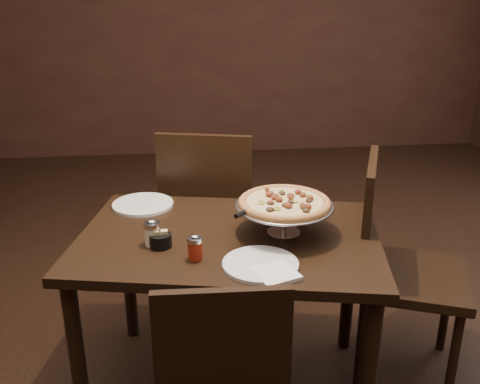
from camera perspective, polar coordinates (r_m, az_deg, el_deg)
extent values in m
cube|color=black|center=(2.56, -0.20, -18.85)|extent=(6.00, 7.00, 0.02)
cube|color=black|center=(5.47, -4.55, 18.52)|extent=(6.00, 0.02, 2.80)
cube|color=black|center=(2.09, -1.21, -5.07)|extent=(1.29, 0.99, 0.04)
cylinder|color=black|center=(2.13, -16.91, -17.04)|extent=(0.06, 0.06, 0.69)
cylinder|color=black|center=(2.03, 13.50, -18.91)|extent=(0.06, 0.06, 0.69)
cylinder|color=black|center=(2.65, -11.81, -8.48)|extent=(0.06, 0.06, 0.69)
cylinder|color=black|center=(2.57, 11.52, -9.50)|extent=(0.06, 0.06, 0.69)
cylinder|color=silver|center=(2.10, 4.66, -4.35)|extent=(0.13, 0.13, 0.01)
cylinder|color=silver|center=(2.08, 4.71, -2.97)|extent=(0.03, 0.03, 0.10)
cylinder|color=silver|center=(2.06, 4.75, -1.59)|extent=(0.09, 0.09, 0.01)
cylinder|color=#ACACB2|center=(2.06, 4.75, -1.45)|extent=(0.37, 0.37, 0.01)
torus|color=#ACACB2|center=(2.06, 4.76, -1.42)|extent=(0.38, 0.38, 0.01)
cylinder|color=#9B5E2E|center=(2.05, 4.76, -1.23)|extent=(0.35, 0.35, 0.01)
torus|color=#9B5E2E|center=(2.05, 4.76, -1.13)|extent=(0.36, 0.36, 0.03)
cylinder|color=tan|center=(2.05, 4.77, -1.01)|extent=(0.30, 0.30, 0.01)
cylinder|color=#F5F0BE|center=(2.02, -9.34, -4.66)|extent=(0.06, 0.06, 0.07)
cylinder|color=silver|center=(2.00, -9.42, -3.46)|extent=(0.06, 0.06, 0.02)
ellipsoid|color=silver|center=(1.99, -9.45, -3.07)|extent=(0.03, 0.03, 0.01)
cylinder|color=maroon|center=(1.90, -4.81, -6.22)|extent=(0.05, 0.05, 0.07)
cylinder|color=silver|center=(1.88, -4.85, -5.08)|extent=(0.05, 0.05, 0.02)
ellipsoid|color=silver|center=(1.88, -4.86, -4.71)|extent=(0.03, 0.03, 0.01)
cylinder|color=black|center=(2.01, -8.48, -5.12)|extent=(0.08, 0.08, 0.05)
cube|color=#D0BA78|center=(2.00, -8.89, -4.84)|extent=(0.04, 0.03, 0.06)
cube|color=#D0BA78|center=(2.00, -8.18, -4.81)|extent=(0.04, 0.03, 0.06)
cube|color=white|center=(1.81, 3.78, -8.72)|extent=(0.17, 0.17, 0.01)
cylinder|color=white|center=(2.39, -10.32, -1.31)|extent=(0.27, 0.27, 0.01)
cylinder|color=white|center=(1.86, 2.20, -7.71)|extent=(0.27, 0.27, 0.01)
cone|color=silver|center=(1.97, 0.64, -2.20)|extent=(0.16, 0.16, 0.00)
cylinder|color=black|center=(1.97, 0.64, -2.12)|extent=(0.10, 0.10, 0.02)
cube|color=black|center=(2.87, -2.92, -2.79)|extent=(0.56, 0.56, 0.04)
cube|color=black|center=(2.58, -3.82, 0.94)|extent=(0.45, 0.14, 0.48)
cylinder|color=black|center=(3.12, 1.15, -5.75)|extent=(0.04, 0.04, 0.45)
cylinder|color=black|center=(3.18, -5.58, -5.34)|extent=(0.04, 0.04, 0.45)
cylinder|color=black|center=(2.79, 0.32, -9.16)|extent=(0.04, 0.04, 0.45)
cylinder|color=black|center=(2.86, -7.20, -8.61)|extent=(0.04, 0.04, 0.45)
cube|color=black|center=(1.61, -1.84, -16.75)|extent=(0.40, 0.04, 0.42)
cube|color=black|center=(2.43, 17.86, -8.66)|extent=(0.59, 0.59, 0.04)
cube|color=black|center=(2.31, 13.50, -2.32)|extent=(0.20, 0.44, 0.48)
cylinder|color=black|center=(2.43, 21.83, -16.15)|extent=(0.04, 0.04, 0.44)
cylinder|color=black|center=(2.73, 21.11, -11.57)|extent=(0.04, 0.04, 0.44)
cylinder|color=black|center=(2.40, 12.77, -15.48)|extent=(0.04, 0.04, 0.44)
cylinder|color=black|center=(2.71, 13.22, -10.93)|extent=(0.04, 0.04, 0.44)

